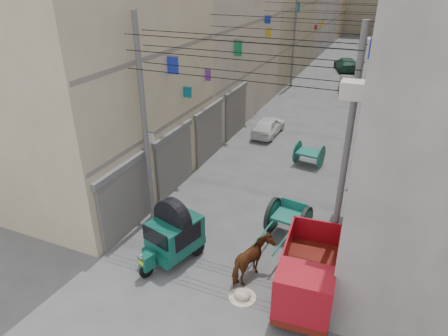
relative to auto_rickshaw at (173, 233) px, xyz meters
The scene contains 15 objects.
building_row_left 31.17m from the auto_rickshaw, 102.19° to the left, with size 8.00×62.00×14.00m.
shutters_left 6.71m from the auto_rickshaw, 111.03° to the left, with size 0.18×14.40×2.88m.
signboards 17.76m from the auto_rickshaw, 85.10° to the left, with size 8.22×40.52×5.67m.
ac_units 8.94m from the auto_rickshaw, 34.48° to the left, with size 0.70×6.55×3.35m.
utility_poles 13.30m from the auto_rickshaw, 83.30° to the left, with size 7.40×22.20×8.00m.
overhead_cables 11.86m from the auto_rickshaw, 81.63° to the left, with size 7.40×22.52×1.12m.
auto_rickshaw is the anchor object (origin of this frame).
tonga_cart 4.39m from the auto_rickshaw, 40.82° to the left, with size 1.60×3.20×1.39m.
mini_truck 4.78m from the auto_rickshaw, ahead, with size 1.87×3.66×1.99m.
second_cart 9.63m from the auto_rickshaw, 73.71° to the left, with size 1.51×1.37×1.19m.
feed_sack 3.16m from the auto_rickshaw, 16.80° to the right, with size 0.54×0.43×0.27m, color beige.
horse 2.89m from the auto_rickshaw, ahead, with size 0.78×1.70×1.44m, color brown.
distant_car_white 12.49m from the auto_rickshaw, 92.34° to the left, with size 1.32×3.28×1.12m, color white.
distant_car_grey 24.26m from the auto_rickshaw, 83.73° to the left, with size 1.33×3.81×1.26m, color slate.
distant_car_green 31.86m from the auto_rickshaw, 87.48° to the left, with size 1.79×4.40×1.28m, color #1A4C35.
Camera 1 is at (4.53, -5.53, 9.20)m, focal length 32.00 mm.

